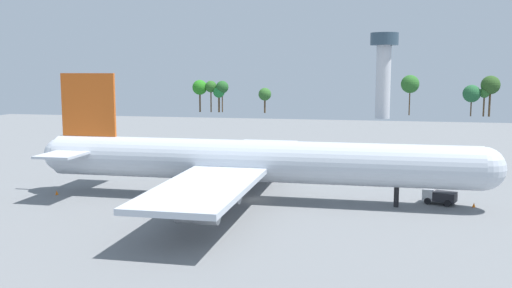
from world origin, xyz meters
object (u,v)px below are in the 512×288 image
Objects in this scene: catering_truck at (142,155)px; control_tower at (384,66)px; safety_cone_nose at (474,205)px; safety_cone_tail at (57,193)px; cargo_airplane at (253,161)px; fuel_truck at (439,196)px.

control_tower reaches higher than catering_truck.
safety_cone_nose is 0.97× the size of safety_cone_tail.
cargo_airplane reaches higher than catering_truck.
catering_truck is at bearing 155.26° from safety_cone_nose.
fuel_truck is 1.16× the size of catering_truck.
cargo_airplane is 13.69× the size of fuel_truck.
catering_truck is 0.13× the size of control_tower.
control_tower is (50.35, 116.14, 19.05)m from catering_truck.
safety_cone_nose is at bearing -24.74° from catering_truck.
fuel_truck is 57.19m from safety_cone_tail.
cargo_airplane reaches higher than fuel_truck.
safety_cone_tail is (-30.29, -2.76, -5.42)m from cargo_airplane.
safety_cone_nose is (4.57, -1.17, -0.80)m from fuel_truck.
safety_cone_tail is at bearing -174.79° from cargo_airplane.
cargo_airplane is at bearing -176.31° from safety_cone_nose.
fuel_truck is at bearing 6.82° from cargo_airplane.
cargo_airplane is 104.52× the size of safety_cone_nose.
control_tower is (-6.75, 143.39, 19.15)m from fuel_truck.
cargo_airplane is at bearing -97.71° from control_tower.
catering_truck is 67.91m from safety_cone_nose.
cargo_airplane is 148.62m from control_tower.
fuel_truck is at bearing 165.63° from safety_cone_nose.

